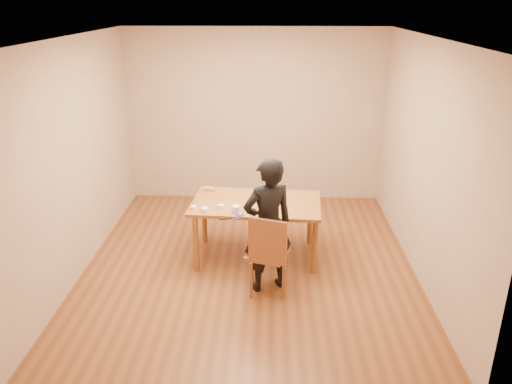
{
  "coord_description": "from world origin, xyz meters",
  "views": [
    {
      "loc": [
        0.25,
        -5.44,
        3.09
      ],
      "look_at": [
        0.08,
        0.16,
        0.9
      ],
      "focal_mm": 35.0,
      "sensor_mm": 36.0,
      "label": 1
    }
  ],
  "objects_px": {
    "cake_plate": "(266,199)",
    "person": "(268,226)",
    "dining_chair": "(268,254)",
    "cake": "(266,196)",
    "dining_table": "(256,203)"
  },
  "relations": [
    {
      "from": "cake_plate",
      "to": "person",
      "type": "bearing_deg",
      "value": -88.09
    },
    {
      "from": "cake",
      "to": "person",
      "type": "bearing_deg",
      "value": -88.09
    },
    {
      "from": "cake",
      "to": "cake_plate",
      "type": "bearing_deg",
      "value": 0.0
    },
    {
      "from": "dining_chair",
      "to": "person",
      "type": "relative_size",
      "value": 0.27
    },
    {
      "from": "cake_plate",
      "to": "person",
      "type": "distance_m",
      "value": 0.8
    },
    {
      "from": "person",
      "to": "cake",
      "type": "bearing_deg",
      "value": -111.08
    },
    {
      "from": "cake_plate",
      "to": "cake",
      "type": "distance_m",
      "value": 0.05
    },
    {
      "from": "dining_table",
      "to": "dining_chair",
      "type": "relative_size",
      "value": 3.78
    },
    {
      "from": "cake",
      "to": "person",
      "type": "height_order",
      "value": "person"
    },
    {
      "from": "dining_chair",
      "to": "cake",
      "type": "height_order",
      "value": "cake"
    },
    {
      "from": "dining_table",
      "to": "cake",
      "type": "relative_size",
      "value": 6.9
    },
    {
      "from": "cake",
      "to": "person",
      "type": "distance_m",
      "value": 0.8
    },
    {
      "from": "person",
      "to": "cake_plate",
      "type": "bearing_deg",
      "value": -111.08
    },
    {
      "from": "cake_plate",
      "to": "person",
      "type": "xyz_separation_m",
      "value": [
        0.03,
        -0.8,
        0.02
      ]
    },
    {
      "from": "cake_plate",
      "to": "dining_chair",
      "type": "bearing_deg",
      "value": -88.19
    }
  ]
}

